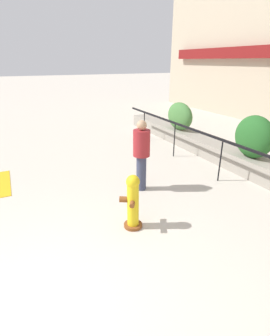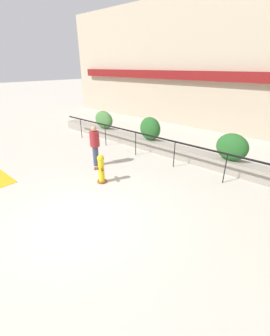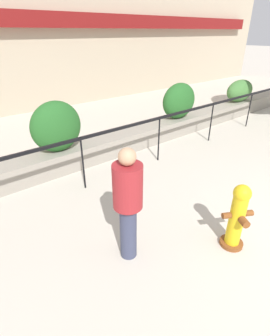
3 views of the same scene
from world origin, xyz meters
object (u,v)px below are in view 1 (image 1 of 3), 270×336
(hedge_bush_0, at_px, (180,116))
(hedge_bush_1, at_px, (254,137))
(fire_hydrant, at_px, (133,201))
(pedestrian, at_px, (141,151))

(hedge_bush_0, bearing_deg, hedge_bush_1, 0.00)
(fire_hydrant, bearing_deg, pedestrian, 147.52)
(hedge_bush_0, bearing_deg, fire_hydrant, -42.55)
(hedge_bush_1, xyz_separation_m, pedestrian, (-0.44, -3.17, -0.09))
(hedge_bush_0, relative_size, fire_hydrant, 1.27)
(hedge_bush_1, distance_m, pedestrian, 3.20)
(fire_hydrant, bearing_deg, hedge_bush_0, 137.45)
(hedge_bush_1, bearing_deg, pedestrian, -97.96)
(hedge_bush_0, relative_size, pedestrian, 0.79)
(hedge_bush_0, relative_size, hedge_bush_1, 1.18)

